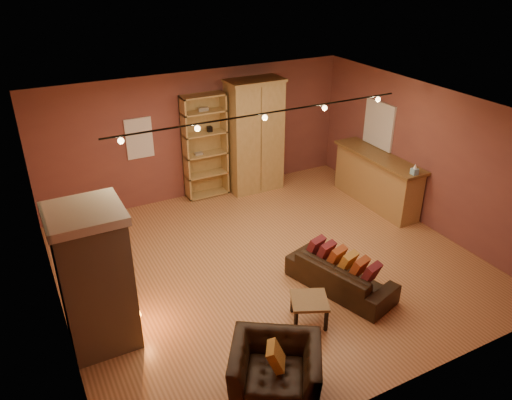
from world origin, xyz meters
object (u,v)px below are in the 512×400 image
loveseat (341,270)px  armchair (276,363)px  bar_counter (377,179)px  armoire (254,136)px  coffee_table (309,302)px  fireplace (95,278)px  bookcase (204,145)px

loveseat → armchair: armchair is taller
bar_counter → loveseat: 3.35m
armoire → armchair: bearing=-115.0°
bar_counter → coffee_table: 4.32m
fireplace → armchair: 2.68m
fireplace → coffee_table: bearing=-20.4°
bookcase → armchair: bookcase is taller
armchair → armoire: bearing=97.9°
bar_counter → loveseat: bar_counter is taller
bookcase → bar_counter: 3.84m
armoire → loveseat: (-0.55, -4.13, -0.91)m
armoire → armchair: size_ratio=1.94×
bookcase → armoire: (1.14, -0.20, 0.10)m
bar_counter → loveseat: bearing=-139.2°
loveseat → bookcase: bearing=-9.3°
armoire → armchair: armoire is taller
armoire → coffee_table: 4.89m
bar_counter → armchair: 5.78m
armoire → loveseat: bearing=-97.6°
bar_counter → armchair: bearing=-141.9°
fireplace → armoire: (4.27, 3.52, 0.23)m
armoire → bar_counter: bearing=-44.7°
armoire → armchair: 6.14m
bookcase → fireplace: bearing=-129.9°
armchair → fireplace: bearing=163.2°
coffee_table → armoire: bearing=72.4°
armoire → coffee_table: bearing=-107.6°
fireplace → bookcase: (3.12, 3.73, 0.13)m
bookcase → armchair: bearing=-104.0°
loveseat → coffee_table: loveseat is taller
loveseat → armchair: bearing=107.5°
loveseat → fireplace: bearing=63.6°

